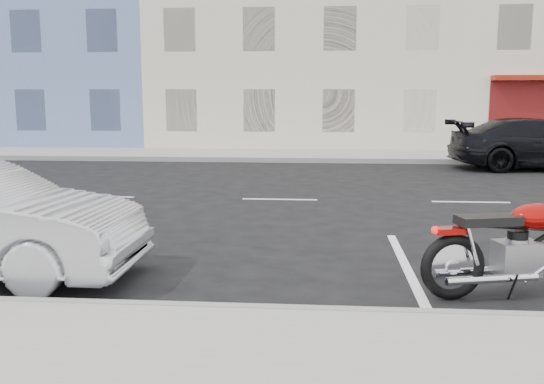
% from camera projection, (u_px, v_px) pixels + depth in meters
% --- Properties ---
extents(ground, '(120.00, 120.00, 0.00)m').
position_uv_depth(ground, '(374.00, 201.00, 12.79)').
color(ground, black).
rests_on(ground, ground).
extents(sidewalk_far, '(80.00, 3.40, 0.15)m').
position_uv_depth(sidewalk_far, '(213.00, 154.00, 21.74)').
color(sidewalk_far, gray).
rests_on(sidewalk_far, ground).
extents(curb_far, '(80.00, 0.12, 0.16)m').
position_uv_depth(curb_far, '(204.00, 159.00, 20.07)').
color(curb_far, gray).
rests_on(curb_far, ground).
extents(bldg_blue, '(12.00, 12.00, 13.00)m').
position_uv_depth(bldg_blue, '(53.00, 3.00, 28.91)').
color(bldg_blue, '#5E75A7').
rests_on(bldg_blue, ground).
extents(bldg_cream, '(12.00, 12.00, 11.50)m').
position_uv_depth(bldg_cream, '(304.00, 17.00, 28.06)').
color(bldg_cream, beige).
rests_on(bldg_cream, ground).
extents(car_far, '(5.39, 2.55, 1.52)m').
position_uv_depth(car_far, '(539.00, 144.00, 18.01)').
color(car_far, black).
rests_on(car_far, ground).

